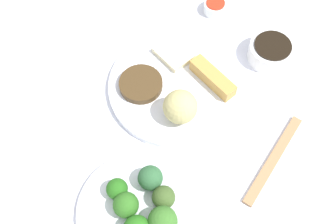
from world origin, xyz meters
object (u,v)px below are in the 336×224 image
at_px(chopsticks_pair, 273,159).
at_px(sauce_ramekin_sweet_and_sour, 215,8).
at_px(soy_sauce_bowl, 271,52).
at_px(main_plate, 177,86).
at_px(broccoli_plate, 140,211).

bearing_deg(chopsticks_pair, sauce_ramekin_sweet_and_sour, -50.98).
bearing_deg(soy_sauce_bowl, main_plate, 46.43).
height_order(main_plate, soy_sauce_bowl, soy_sauce_bowl).
bearing_deg(soy_sauce_bowl, chopsticks_pair, 110.41).
height_order(broccoli_plate, sauce_ramekin_sweet_and_sour, sauce_ramekin_sweet_and_sour).
bearing_deg(soy_sauce_bowl, sauce_ramekin_sweet_and_sour, -24.49).
relative_size(soy_sauce_bowl, chopsticks_pair, 0.46).
distance_m(broccoli_plate, soy_sauce_bowl, 0.46).
bearing_deg(soy_sauce_bowl, broccoli_plate, 76.84).
relative_size(main_plate, broccoli_plate, 1.26).
bearing_deg(sauce_ramekin_sweet_and_sour, chopsticks_pair, 129.02).
relative_size(broccoli_plate, sauce_ramekin_sweet_and_sour, 4.36).
height_order(sauce_ramekin_sweet_and_sour, chopsticks_pair, sauce_ramekin_sweet_and_sour).
relative_size(main_plate, chopsticks_pair, 1.35).
bearing_deg(main_plate, broccoli_plate, 100.85).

